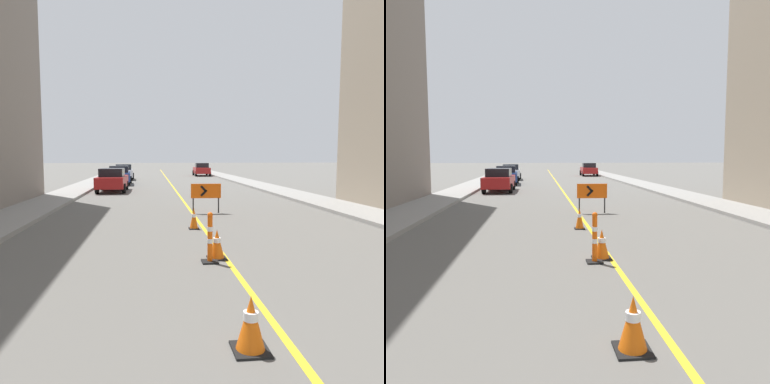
{
  "view_description": "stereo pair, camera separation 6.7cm",
  "coord_description": "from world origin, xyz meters",
  "views": [
    {
      "loc": [
        -1.72,
        5.87,
        2.37
      ],
      "look_at": [
        -0.14,
        20.24,
        1.0
      ],
      "focal_mm": 35.0,
      "sensor_mm": 36.0,
      "label": 1
    },
    {
      "loc": [
        -1.65,
        5.86,
        2.37
      ],
      "look_at": [
        -0.14,
        20.24,
        1.0
      ],
      "focal_mm": 35.0,
      "sensor_mm": 36.0,
      "label": 2
    }
  ],
  "objects": [
    {
      "name": "traffic_cone_fifth",
      "position": [
        -0.33,
        17.92,
        0.35
      ],
      "size": [
        0.34,
        0.34,
        0.7
      ],
      "color": "black",
      "rests_on": "ground_plane"
    },
    {
      "name": "parked_car_curb_far",
      "position": [
        -4.48,
        44.78,
        0.8
      ],
      "size": [
        2.04,
        4.39,
        1.59
      ],
      "rotation": [
        0.0,
        0.0,
        0.06
      ],
      "color": "silver",
      "rests_on": "ground_plane"
    },
    {
      "name": "parked_car_curb_mid",
      "position": [
        -4.38,
        38.15,
        0.8
      ],
      "size": [
        2.01,
        4.38,
        1.59
      ],
      "rotation": [
        0.0,
        0.0,
        0.05
      ],
      "color": "navy",
      "rests_on": "ground_plane"
    },
    {
      "name": "delineator_post_rear",
      "position": [
        -0.42,
        13.99,
        0.49
      ],
      "size": [
        0.36,
        0.36,
        1.14
      ],
      "color": "black",
      "rests_on": "ground_plane"
    },
    {
      "name": "traffic_cone_third",
      "position": [
        -0.53,
        10.14,
        0.34
      ],
      "size": [
        0.45,
        0.45,
        0.69
      ],
      "color": "black",
      "rests_on": "ground_plane"
    },
    {
      "name": "parked_car_curb_near",
      "position": [
        -4.31,
        31.56,
        0.8
      ],
      "size": [
        1.94,
        4.33,
        1.59
      ],
      "rotation": [
        0.0,
        0.0,
        -0.02
      ],
      "color": "maroon",
      "rests_on": "ground_plane"
    },
    {
      "name": "lane_stripe",
      "position": [
        0.0,
        37.14,
        0.0
      ],
      "size": [
        0.12,
        74.29,
        0.01
      ],
      "color": "gold",
      "rests_on": "ground_plane"
    },
    {
      "name": "traffic_cone_fourth",
      "position": [
        -0.21,
        14.27,
        0.34
      ],
      "size": [
        0.44,
        0.44,
        0.69
      ],
      "color": "black",
      "rests_on": "ground_plane"
    },
    {
      "name": "sidewalk_right",
      "position": [
        6.92,
        37.14,
        0.08
      ],
      "size": [
        2.23,
        74.29,
        0.16
      ],
      "color": "gray",
      "rests_on": "ground_plane"
    },
    {
      "name": "arrow_barricade_primary",
      "position": [
        0.56,
        21.26,
        0.89
      ],
      "size": [
        1.26,
        0.1,
        1.24
      ],
      "rotation": [
        0.0,
        0.0,
        -0.02
      ],
      "color": "#EF560C",
      "rests_on": "ground_plane"
    },
    {
      "name": "sidewalk_left",
      "position": [
        -6.92,
        37.14,
        0.08
      ],
      "size": [
        2.23,
        74.29,
        0.16
      ],
      "color": "gray",
      "rests_on": "ground_plane"
    },
    {
      "name": "parked_car_opposite_side",
      "position": [
        4.53,
        51.8,
        0.8
      ],
      "size": [
        1.95,
        4.35,
        1.59
      ],
      "rotation": [
        0.0,
        0.0,
        -0.03
      ],
      "color": "maroon",
      "rests_on": "ground_plane"
    }
  ]
}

